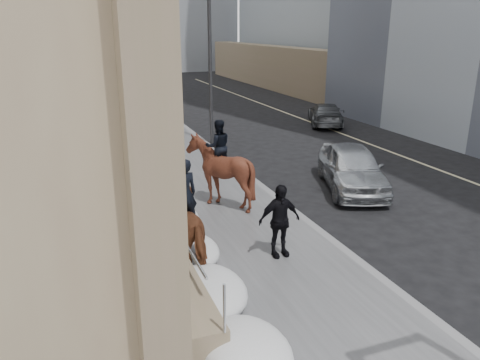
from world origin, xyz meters
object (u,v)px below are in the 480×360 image
Objects in this scene: car_grey at (326,114)px; pedestrian at (279,221)px; mounted_horse_right at (220,169)px; car_silver at (352,167)px; mounted_horse_left at (191,224)px.

pedestrian is at bearing 80.62° from car_grey.
mounted_horse_right is 3.96m from pedestrian.
pedestrian reaches higher than car_silver.
car_silver reaches higher than car_grey.
mounted_horse_left is 0.59× the size of car_grey.
car_grey is at bearing 54.60° from pedestrian.
pedestrian is at bearing 99.24° from mounted_horse_right.
mounted_horse_right reaches higher than pedestrian.
car_grey is at bearing -128.25° from mounted_horse_right.
mounted_horse_right is 5.14m from car_silver.
car_grey is (10.04, 14.86, -0.41)m from pedestrian.
car_silver is at bearing -161.00° from mounted_horse_left.
mounted_horse_left is 8.01m from car_silver.
pedestrian is 6.34m from car_silver.
mounted_horse_right is at bearing 92.74° from pedestrian.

